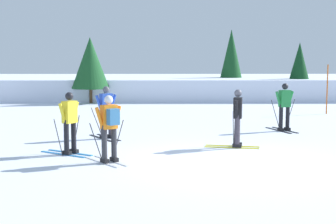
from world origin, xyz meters
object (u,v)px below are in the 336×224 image
Objects in this scene: skier_blue at (106,111)px; conifer_far_left at (299,67)px; trail_marker_pole at (327,89)px; conifer_far_centre at (90,63)px; skier_black at (237,116)px; conifer_far_right at (231,58)px; skier_orange at (109,125)px; skier_green at (284,106)px; skier_yellow at (69,121)px.

skier_blue is 0.49× the size of conifer_far_left.
conifer_far_left reaches higher than trail_marker_pole.
conifer_far_centre is at bearing 100.48° from skier_blue.
conifer_far_centre is (-6.26, 13.73, 1.36)m from skier_black.
trail_marker_pole is 0.53× the size of conifer_far_right.
conifer_far_right is (-3.20, 9.12, 1.39)m from trail_marker_pole.
skier_orange is 20.48m from conifer_far_right.
skier_blue is 12.42m from conifer_far_centre.
trail_marker_pole is at bearing -24.77° from conifer_far_centre.
conifer_far_left reaches higher than skier_orange.
skier_blue is at bearing 97.62° from skier_orange.
skier_green is at bearing 55.79° from skier_black.
conifer_far_centre reaches higher than skier_yellow.
skier_blue is at bearing 74.75° from skier_yellow.
conifer_far_left is (0.66, 7.26, 0.88)m from trail_marker_pole.
skier_yellow is 13.78m from trail_marker_pole.
skier_green is 6.12m from trail_marker_pole.
skier_blue is at bearing -79.52° from conifer_far_centre.
skier_black is 1.00× the size of skier_yellow.
skier_green is (6.87, 4.17, 0.00)m from skier_yellow.
skier_black is 4.11m from skier_orange.
skier_green is 13.57m from conifer_far_centre.
conifer_far_right is at bearing 82.92° from skier_black.
skier_yellow is 0.40× the size of conifer_far_right.
trail_marker_pole is at bearing 35.81° from skier_blue.
conifer_far_left is (6.03, 15.61, 1.10)m from skier_black.
skier_black and skier_yellow have the same top height.
trail_marker_pole is 12.86m from conifer_far_centre.
skier_blue is 0.75× the size of trail_marker_pole.
skier_green is 0.46× the size of conifer_far_centre.
conifer_far_centre is at bearing 99.82° from skier_orange.
skier_blue is 1.00× the size of skier_green.
conifer_far_centre reaches higher than skier_orange.
conifer_far_centre reaches higher than skier_black.
conifer_far_centre is (-12.30, -1.89, 0.25)m from conifer_far_left.
trail_marker_pole reaches higher than skier_black.
skier_green is at bearing 14.35° from skier_blue.
conifer_far_left is at bearing 57.09° from skier_yellow.
skier_yellow is 0.75× the size of trail_marker_pole.
skier_black is 0.46× the size of conifer_far_centre.
conifer_far_left is (10.76, 16.63, 1.10)m from skier_yellow.
skier_blue and skier_green have the same top height.
conifer_far_right reaches higher than skier_black.
skier_green is 7.75m from skier_orange.
skier_yellow is (-0.71, -2.60, 0.00)m from skier_blue.
conifer_far_centre is at bearing -156.00° from conifer_far_right.
skier_black is at bearing -122.73° from trail_marker_pole.
skier_yellow is 1.64m from skier_orange.
skier_blue is at bearing -125.62° from conifer_far_left.
conifer_far_right is (2.17, 17.48, 1.62)m from skier_black.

